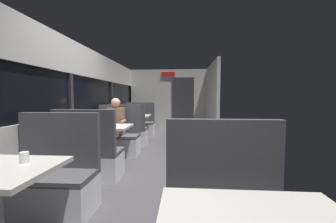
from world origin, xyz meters
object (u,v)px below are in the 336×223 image
at_px(dining_table_mid_window, 106,131).
at_px(bench_mid_window_facing_end, 90,158).
at_px(bench_near_window_facing_entry, 52,182).
at_px(coffee_cup_primary, 24,157).
at_px(bench_far_window_facing_end, 129,133).
at_px(dining_table_far_window, 135,118).
at_px(coffee_cup_secondary, 107,122).
at_px(bench_mid_window_facing_entry, 118,140).
at_px(bench_far_window_facing_entry, 140,126).
at_px(bench_front_aisle_facing_entry, 226,222).
at_px(seated_passenger, 117,131).

relative_size(dining_table_mid_window, bench_mid_window_facing_end, 0.82).
bearing_deg(bench_near_window_facing_entry, coffee_cup_primary, -75.31).
bearing_deg(bench_mid_window_facing_end, dining_table_mid_window, 90.00).
relative_size(dining_table_mid_window, bench_far_window_facing_end, 0.82).
relative_size(dining_table_far_window, coffee_cup_secondary, 10.00).
xyz_separation_m(bench_mid_window_facing_entry, coffee_cup_secondary, (-0.04, -0.55, 0.46)).
distance_m(bench_mid_window_facing_end, bench_far_window_facing_end, 2.32).
distance_m(bench_mid_window_facing_entry, bench_far_window_facing_entry, 2.32).
relative_size(bench_front_aisle_facing_entry, seated_passenger, 0.87).
xyz_separation_m(dining_table_mid_window, coffee_cup_secondary, (-0.04, 0.15, 0.15)).
bearing_deg(dining_table_far_window, bench_mid_window_facing_entry, -90.00).
bearing_deg(bench_far_window_facing_end, bench_mid_window_facing_entry, -90.00).
bearing_deg(dining_table_mid_window, bench_far_window_facing_end, 90.00).
relative_size(bench_near_window_facing_entry, dining_table_far_window, 1.22).
height_order(dining_table_mid_window, bench_far_window_facing_entry, bench_far_window_facing_entry).
bearing_deg(coffee_cup_secondary, bench_mid_window_facing_end, -87.59).
height_order(dining_table_mid_window, bench_mid_window_facing_end, bench_mid_window_facing_end).
height_order(dining_table_mid_window, coffee_cup_primary, coffee_cup_primary).
xyz_separation_m(dining_table_mid_window, bench_far_window_facing_end, (0.00, 1.63, -0.31)).
bearing_deg(bench_far_window_facing_entry, seated_passenger, -90.00).
relative_size(dining_table_far_window, bench_far_window_facing_entry, 0.82).
height_order(bench_near_window_facing_entry, bench_mid_window_facing_end, same).
bearing_deg(bench_mid_window_facing_entry, bench_front_aisle_facing_entry, -58.53).
distance_m(dining_table_mid_window, bench_far_window_facing_end, 1.65).
bearing_deg(bench_front_aisle_facing_entry, dining_table_far_window, 111.48).
bearing_deg(dining_table_mid_window, dining_table_far_window, 90.00).
distance_m(coffee_cup_primary, coffee_cup_secondary, 2.35).
xyz_separation_m(bench_mid_window_facing_entry, coffee_cup_primary, (0.15, -2.89, 0.46)).
distance_m(dining_table_mid_window, coffee_cup_primary, 2.20).
bearing_deg(bench_mid_window_facing_entry, dining_table_mid_window, -90.00).
distance_m(dining_table_mid_window, bench_far_window_facing_entry, 3.04).
height_order(bench_mid_window_facing_entry, dining_table_far_window, bench_mid_window_facing_entry).
height_order(dining_table_mid_window, coffee_cup_secondary, coffee_cup_secondary).
height_order(bench_front_aisle_facing_entry, seated_passenger, seated_passenger).
relative_size(bench_near_window_facing_entry, seated_passenger, 0.87).
bearing_deg(bench_front_aisle_facing_entry, bench_far_window_facing_entry, 108.83).
bearing_deg(bench_mid_window_facing_entry, bench_far_window_facing_entry, 90.00).
bearing_deg(bench_near_window_facing_entry, bench_far_window_facing_entry, 90.00).
xyz_separation_m(dining_table_far_window, coffee_cup_secondary, (-0.04, -2.17, 0.15)).
bearing_deg(coffee_cup_primary, bench_front_aisle_facing_entry, -1.13).
distance_m(bench_near_window_facing_entry, bench_far_window_facing_entry, 4.65).
relative_size(bench_mid_window_facing_end, bench_far_window_facing_end, 1.00).
distance_m(bench_near_window_facing_entry, bench_mid_window_facing_entry, 2.32).
bearing_deg(bench_near_window_facing_entry, bench_mid_window_facing_entry, 90.00).
height_order(bench_far_window_facing_end, coffee_cup_primary, bench_far_window_facing_end).
relative_size(bench_mid_window_facing_entry, bench_far_window_facing_end, 1.00).
xyz_separation_m(dining_table_mid_window, coffee_cup_primary, (0.15, -2.19, 0.15)).
relative_size(bench_near_window_facing_entry, coffee_cup_secondary, 12.22).
bearing_deg(bench_mid_window_facing_entry, bench_mid_window_facing_end, -90.00).
xyz_separation_m(bench_far_window_facing_end, seated_passenger, (0.00, -1.00, 0.21)).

